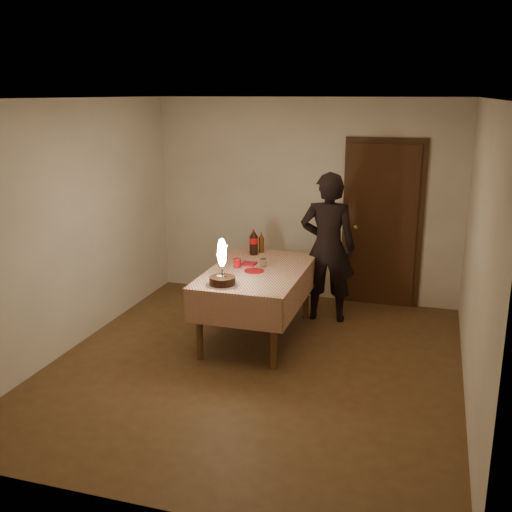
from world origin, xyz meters
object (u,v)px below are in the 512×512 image
object	(u,v)px
red_plate	(254,271)
red_cup	(237,263)
birthday_cake	(222,273)
amber_bottle_left	(261,243)
cola_bottle	(254,242)
photographer	(328,247)
clear_cup	(263,263)
dining_table	(257,278)

from	to	relation	value
red_plate	red_cup	world-z (taller)	red_cup
birthday_cake	amber_bottle_left	distance (m)	1.33
birthday_cake	amber_bottle_left	size ratio (longest dim) A/B	1.88
red_plate	amber_bottle_left	bearing A→B (deg)	100.61
cola_bottle	birthday_cake	bearing A→B (deg)	-88.00
photographer	birthday_cake	bearing A→B (deg)	-120.26
clear_cup	photographer	size ratio (longest dim) A/B	0.05
birthday_cake	red_cup	xyz separation A→B (m)	(-0.05, 0.63, -0.08)
dining_table	red_cup	xyz separation A→B (m)	(-0.23, 0.00, 0.15)
red_plate	red_cup	xyz separation A→B (m)	(-0.22, 0.08, 0.05)
dining_table	red_cup	size ratio (longest dim) A/B	17.20
dining_table	cola_bottle	bearing A→B (deg)	110.71
clear_cup	amber_bottle_left	bearing A→B (deg)	108.27
birthday_cake	clear_cup	world-z (taller)	birthday_cake
red_plate	photographer	xyz separation A→B (m)	(0.65, 0.85, 0.10)
cola_bottle	photographer	size ratio (longest dim) A/B	0.18
clear_cup	amber_bottle_left	world-z (taller)	amber_bottle_left
red_plate	clear_cup	distance (m)	0.21
photographer	red_cup	bearing A→B (deg)	-138.64
red_cup	clear_cup	xyz separation A→B (m)	(0.27, 0.11, -0.01)
clear_cup	photographer	world-z (taller)	photographer
red_plate	clear_cup	bearing A→B (deg)	76.53
red_plate	clear_cup	world-z (taller)	clear_cup
red_cup	clear_cup	world-z (taller)	red_cup
clear_cup	dining_table	bearing A→B (deg)	-106.39
clear_cup	photographer	xyz separation A→B (m)	(0.60, 0.65, 0.06)
clear_cup	photographer	distance (m)	0.89
birthday_cake	amber_bottle_left	bearing A→B (deg)	89.19
red_plate	amber_bottle_left	distance (m)	0.80
dining_table	photographer	bearing A→B (deg)	50.36
red_plate	cola_bottle	bearing A→B (deg)	107.35
birthday_cake	photographer	size ratio (longest dim) A/B	0.27
amber_bottle_left	photographer	size ratio (longest dim) A/B	0.14
dining_table	red_cup	distance (m)	0.28
birthday_cake	red_cup	bearing A→B (deg)	95.00
clear_cup	cola_bottle	xyz separation A→B (m)	(-0.25, 0.47, 0.11)
amber_bottle_left	red_plate	bearing A→B (deg)	-79.39
birthday_cake	clear_cup	bearing A→B (deg)	74.07
cola_bottle	clear_cup	bearing A→B (deg)	-61.47
cola_bottle	amber_bottle_left	distance (m)	0.14
clear_cup	birthday_cake	bearing A→B (deg)	-105.93
dining_table	photographer	xyz separation A→B (m)	(0.63, 0.77, 0.21)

